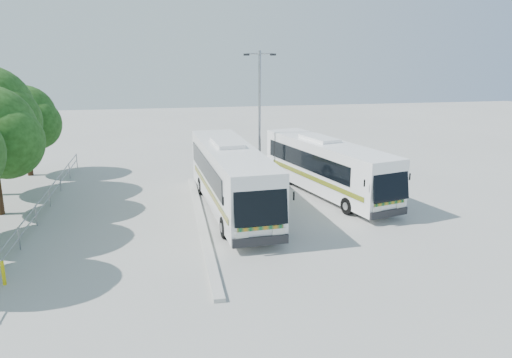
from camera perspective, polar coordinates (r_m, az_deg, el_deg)
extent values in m
plane|color=#A2A29D|center=(22.76, -0.08, -6.31)|extent=(100.00, 100.00, 0.00)
cube|color=#B2B2AD|center=(24.33, -6.29, -4.80)|extent=(0.40, 16.00, 0.15)
cylinder|color=gray|center=(26.64, -23.45, -2.24)|extent=(0.06, 22.00, 0.06)
cylinder|color=gray|center=(26.75, -23.36, -3.06)|extent=(0.06, 22.00, 0.06)
cylinder|color=gray|center=(36.25, -20.03, 1.63)|extent=(0.06, 0.06, 1.00)
sphere|color=#17330D|center=(26.89, -26.67, 3.80)|extent=(3.59, 3.59, 3.59)
sphere|color=#17330D|center=(30.56, -26.94, 5.86)|extent=(4.06, 4.06, 4.06)
cylinder|color=#382314|center=(35.96, -24.57, 2.53)|extent=(0.36, 0.36, 2.77)
sphere|color=#17330D|center=(35.57, -25.01, 6.50)|extent=(4.03, 4.03, 4.03)
sphere|color=#17330D|center=(34.96, -23.92, 5.76)|extent=(3.28, 3.28, 3.28)
sphere|color=#17330D|center=(36.28, -25.82, 7.35)|extent=(3.02, 3.02, 3.02)
cube|color=white|center=(25.57, -2.85, 0.33)|extent=(3.21, 11.75, 2.95)
cube|color=black|center=(20.00, 0.52, -2.71)|extent=(2.25, 0.59, 1.88)
cube|color=black|center=(25.83, -5.79, 1.25)|extent=(0.69, 9.27, 1.06)
cube|color=black|center=(26.30, -0.49, 1.57)|extent=(0.69, 9.27, 1.06)
cube|color=#0D5B2F|center=(25.23, -5.44, -1.23)|extent=(0.72, 10.04, 0.27)
cylinder|color=black|center=(22.23, -3.60, -5.53)|extent=(0.36, 0.99, 0.97)
cylinder|color=black|center=(22.71, 1.85, -5.06)|extent=(0.36, 0.99, 0.97)
cylinder|color=black|center=(28.87, -6.26, -0.78)|extent=(0.36, 0.99, 0.97)
cylinder|color=black|center=(29.24, -2.02, -0.50)|extent=(0.36, 0.99, 0.97)
cube|color=white|center=(28.62, 8.12, 1.48)|extent=(4.95, 10.93, 2.72)
cube|color=black|center=(24.39, 15.14, -0.42)|extent=(2.09, 0.93, 1.73)
cube|color=black|center=(28.39, 5.64, 2.14)|extent=(2.27, 8.29, 0.98)
cube|color=black|center=(29.61, 9.41, 2.54)|extent=(2.27, 8.29, 0.98)
cube|color=#0B5121|center=(27.92, 6.44, 0.11)|extent=(2.44, 8.98, 0.25)
cylinder|color=black|center=(25.64, 10.43, -3.05)|extent=(0.49, 0.93, 0.89)
cylinder|color=black|center=(26.84, 13.94, -2.44)|extent=(0.49, 0.93, 0.89)
cylinder|color=black|center=(30.92, 3.38, 0.26)|extent=(0.49, 0.93, 0.89)
cylinder|color=black|center=(31.92, 6.56, 0.65)|extent=(0.49, 0.93, 0.89)
cylinder|color=#94979C|center=(31.12, 0.42, 7.08)|extent=(0.17, 0.17, 8.04)
cylinder|color=#94979C|center=(30.84, 0.43, 14.13)|extent=(1.61, 0.16, 0.08)
cube|color=black|center=(30.74, -1.10, 14.03)|extent=(0.36, 0.20, 0.12)
cube|color=black|center=(30.96, 1.95, 14.03)|extent=(0.36, 0.20, 0.12)
cylinder|color=#D6C10C|center=(20.10, -26.92, -9.57)|extent=(0.14, 0.14, 0.90)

